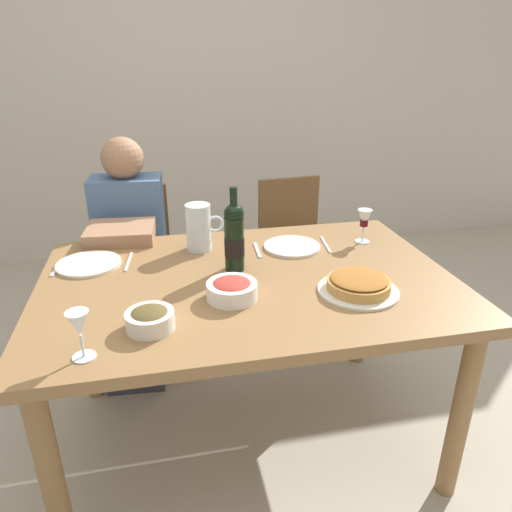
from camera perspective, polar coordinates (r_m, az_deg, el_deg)
name	(u,v)px	position (r m, az deg, el deg)	size (l,w,h in m)	color
ground_plane	(249,435)	(2.17, -0.84, -20.97)	(8.00, 8.00, 0.00)	#B2A893
back_wall	(190,70)	(3.72, -8.05, 21.45)	(8.00, 0.10, 2.80)	beige
dining_table	(248,300)	(1.77, -0.97, -5.32)	(1.50, 1.00, 0.76)	olive
wine_bottle	(234,237)	(1.74, -2.65, 2.31)	(0.08, 0.08, 0.32)	black
water_pitcher	(199,230)	(1.95, -6.94, 3.17)	(0.16, 0.10, 0.19)	silver
baked_tart	(359,285)	(1.65, 12.36, -3.43)	(0.28, 0.28, 0.06)	silver
salad_bowl	(232,289)	(1.57, -2.94, -4.03)	(0.17, 0.17, 0.07)	white
olive_bowl	(150,319)	(1.44, -12.77, -7.42)	(0.15, 0.15, 0.07)	silver
wine_glass_left_diner	(79,326)	(1.33, -20.72, -7.95)	(0.06, 0.06, 0.14)	silver
wine_glass_right_diner	(364,220)	(2.06, 13.02, 4.29)	(0.06, 0.06, 0.15)	silver
dinner_plate_left_setting	(89,264)	(1.93, -19.66, -0.92)	(0.25, 0.25, 0.01)	silver
dinner_plate_right_setting	(292,246)	(1.99, 4.39, 1.17)	(0.24, 0.24, 0.01)	silver
fork_left_setting	(57,267)	(1.95, -23.01, -1.28)	(0.16, 0.01, 0.01)	silver
knife_left_setting	(129,261)	(1.91, -15.22, -0.65)	(0.18, 0.01, 0.01)	silver
knife_right_setting	(326,244)	(2.03, 8.45, 1.40)	(0.18, 0.01, 0.01)	silver
spoon_right_setting	(257,250)	(1.95, 0.16, 0.73)	(0.16, 0.01, 0.01)	silver
chair_left	(136,257)	(2.63, -14.32, -0.17)	(0.43, 0.43, 0.87)	brown
diner_left	(130,254)	(2.37, -15.11, 0.21)	(0.36, 0.52, 1.16)	#4C6B93
chair_right	(294,246)	(2.71, 4.67, 1.22)	(0.44, 0.44, 0.87)	brown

